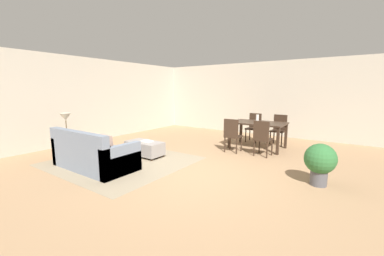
{
  "coord_description": "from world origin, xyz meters",
  "views": [
    {
      "loc": [
        2.71,
        -3.84,
        1.69
      ],
      "look_at": [
        -0.49,
        0.76,
        0.78
      ],
      "focal_mm": 22.15,
      "sensor_mm": 36.0,
      "label": 1
    }
  ],
  "objects_px": {
    "dining_table": "(258,125)",
    "dining_chair_near_left": "(232,134)",
    "table_lamp": "(66,118)",
    "dining_chair_far_left": "(254,126)",
    "side_table": "(67,139)",
    "potted_plant": "(320,161)",
    "dining_chair_near_right": "(262,136)",
    "vase_centerpiece": "(257,118)",
    "dining_chair_far_right": "(279,128)",
    "couch": "(93,155)",
    "book_on_ottoman": "(147,141)",
    "ottoman_table": "(145,148)"
  },
  "relations": [
    {
      "from": "ottoman_table",
      "to": "vase_centerpiece",
      "type": "distance_m",
      "value": 3.3
    },
    {
      "from": "dining_table",
      "to": "dining_chair_near_right",
      "type": "height_order",
      "value": "dining_chair_near_right"
    },
    {
      "from": "dining_chair_near_left",
      "to": "dining_chair_far_right",
      "type": "bearing_deg",
      "value": 65.99
    },
    {
      "from": "dining_chair_near_right",
      "to": "dining_table",
      "type": "bearing_deg",
      "value": 116.7
    },
    {
      "from": "vase_centerpiece",
      "to": "dining_chair_near_left",
      "type": "bearing_deg",
      "value": -110.9
    },
    {
      "from": "table_lamp",
      "to": "dining_table",
      "type": "height_order",
      "value": "table_lamp"
    },
    {
      "from": "dining_chair_near_left",
      "to": "dining_table",
      "type": "bearing_deg",
      "value": 66.33
    },
    {
      "from": "table_lamp",
      "to": "dining_chair_far_right",
      "type": "height_order",
      "value": "table_lamp"
    },
    {
      "from": "dining_table",
      "to": "dining_chair_near_left",
      "type": "relative_size",
      "value": 1.64
    },
    {
      "from": "dining_chair_near_right",
      "to": "vase_centerpiece",
      "type": "height_order",
      "value": "vase_centerpiece"
    },
    {
      "from": "couch",
      "to": "side_table",
      "type": "xyz_separation_m",
      "value": [
        -1.25,
        0.12,
        0.17
      ]
    },
    {
      "from": "ottoman_table",
      "to": "dining_chair_far_right",
      "type": "relative_size",
      "value": 1.06
    },
    {
      "from": "couch",
      "to": "dining_chair_near_right",
      "type": "height_order",
      "value": "dining_chair_near_right"
    },
    {
      "from": "dining_table",
      "to": "potted_plant",
      "type": "xyz_separation_m",
      "value": [
        1.85,
        -2.05,
        -0.22
      ]
    },
    {
      "from": "ottoman_table",
      "to": "dining_chair_near_left",
      "type": "bearing_deg",
      "value": 44.03
    },
    {
      "from": "dining_table",
      "to": "dining_chair_near_right",
      "type": "distance_m",
      "value": 0.92
    },
    {
      "from": "dining_table",
      "to": "book_on_ottoman",
      "type": "xyz_separation_m",
      "value": [
        -2.0,
        -2.46,
        -0.27
      ]
    },
    {
      "from": "dining_table",
      "to": "couch",
      "type": "bearing_deg",
      "value": -121.24
    },
    {
      "from": "dining_table",
      "to": "side_table",
      "type": "bearing_deg",
      "value": -134.04
    },
    {
      "from": "potted_plant",
      "to": "side_table",
      "type": "bearing_deg",
      "value": -163.27
    },
    {
      "from": "dining_chair_near_right",
      "to": "dining_chair_far_left",
      "type": "relative_size",
      "value": 1.0
    },
    {
      "from": "dining_table",
      "to": "vase_centerpiece",
      "type": "xyz_separation_m",
      "value": [
        -0.04,
        0.03,
        0.2
      ]
    },
    {
      "from": "dining_chair_far_left",
      "to": "dining_chair_near_right",
      "type": "bearing_deg",
      "value": -63.36
    },
    {
      "from": "side_table",
      "to": "dining_chair_near_left",
      "type": "relative_size",
      "value": 0.65
    },
    {
      "from": "couch",
      "to": "dining_chair_far_right",
      "type": "bearing_deg",
      "value": 59.94
    },
    {
      "from": "dining_table",
      "to": "potted_plant",
      "type": "height_order",
      "value": "dining_table"
    },
    {
      "from": "side_table",
      "to": "potted_plant",
      "type": "height_order",
      "value": "potted_plant"
    },
    {
      "from": "table_lamp",
      "to": "book_on_ottoman",
      "type": "height_order",
      "value": "table_lamp"
    },
    {
      "from": "ottoman_table",
      "to": "dining_chair_near_left",
      "type": "xyz_separation_m",
      "value": [
        1.67,
        1.61,
        0.3
      ]
    },
    {
      "from": "vase_centerpiece",
      "to": "dining_chair_far_left",
      "type": "bearing_deg",
      "value": 115.36
    },
    {
      "from": "side_table",
      "to": "dining_chair_far_right",
      "type": "height_order",
      "value": "dining_chair_far_right"
    },
    {
      "from": "book_on_ottoman",
      "to": "dining_table",
      "type": "bearing_deg",
      "value": 50.84
    },
    {
      "from": "vase_centerpiece",
      "to": "book_on_ottoman",
      "type": "height_order",
      "value": "vase_centerpiece"
    },
    {
      "from": "dining_table",
      "to": "dining_chair_near_left",
      "type": "xyz_separation_m",
      "value": [
        -0.39,
        -0.88,
        -0.15
      ]
    },
    {
      "from": "dining_table",
      "to": "vase_centerpiece",
      "type": "bearing_deg",
      "value": 138.41
    },
    {
      "from": "dining_table",
      "to": "potted_plant",
      "type": "bearing_deg",
      "value": -47.87
    },
    {
      "from": "potted_plant",
      "to": "dining_chair_far_right",
      "type": "bearing_deg",
      "value": 116.99
    },
    {
      "from": "table_lamp",
      "to": "vase_centerpiece",
      "type": "relative_size",
      "value": 2.46
    },
    {
      "from": "side_table",
      "to": "dining_chair_near_right",
      "type": "xyz_separation_m",
      "value": [
        3.96,
        2.86,
        0.05
      ]
    },
    {
      "from": "side_table",
      "to": "potted_plant",
      "type": "bearing_deg",
      "value": 16.73
    },
    {
      "from": "table_lamp",
      "to": "dining_chair_near_right",
      "type": "relative_size",
      "value": 0.57
    },
    {
      "from": "ottoman_table",
      "to": "dining_chair_near_left",
      "type": "height_order",
      "value": "dining_chair_near_left"
    },
    {
      "from": "table_lamp",
      "to": "book_on_ottoman",
      "type": "xyz_separation_m",
      "value": [
        1.55,
        1.21,
        -0.61
      ]
    },
    {
      "from": "couch",
      "to": "dining_chair_near_right",
      "type": "xyz_separation_m",
      "value": [
        2.7,
        2.98,
        0.23
      ]
    },
    {
      "from": "dining_table",
      "to": "vase_centerpiece",
      "type": "relative_size",
      "value": 7.05
    },
    {
      "from": "table_lamp",
      "to": "dining_chair_far_left",
      "type": "xyz_separation_m",
      "value": [
        3.14,
        4.49,
        -0.49
      ]
    },
    {
      "from": "couch",
      "to": "dining_table",
      "type": "xyz_separation_m",
      "value": [
        2.3,
        3.79,
        0.37
      ]
    },
    {
      "from": "vase_centerpiece",
      "to": "dining_chair_near_right",
      "type": "bearing_deg",
      "value": -62.19
    },
    {
      "from": "dining_chair_far_right",
      "to": "book_on_ottoman",
      "type": "distance_m",
      "value": 4.07
    },
    {
      "from": "table_lamp",
      "to": "dining_chair_far_left",
      "type": "distance_m",
      "value": 5.5
    }
  ]
}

